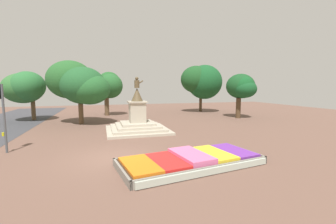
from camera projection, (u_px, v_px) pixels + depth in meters
The scene contains 9 objects.
ground_plane at pixel (114, 157), 11.60m from camera, with size 71.26×71.26×0.00m, color brown.
flower_planter at pixel (192, 160), 10.46m from camera, with size 7.04×3.92×0.55m.
statue_monument at pixel (137, 122), 18.38m from camera, with size 4.96×4.96×4.43m.
traffic_light_mid_block at pixel (1, 106), 12.10m from camera, with size 0.42×0.31×3.78m.
park_tree_far_left at pixel (25, 87), 23.69m from camera, with size 4.39×4.74×5.24m.
park_tree_behind_statue at pixel (110, 85), 28.56m from camera, with size 3.19×3.47×5.54m.
park_tree_far_right at pixel (242, 87), 26.01m from camera, with size 3.22×3.77×5.16m.
park_tree_street_side at pixel (80, 84), 21.74m from camera, with size 5.99×5.47×6.21m.
park_tree_mid_canopy at pixel (201, 81), 32.22m from camera, with size 5.99×5.02×6.76m.
Camera 1 is at (-0.50, -11.60, 3.62)m, focal length 24.00 mm.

